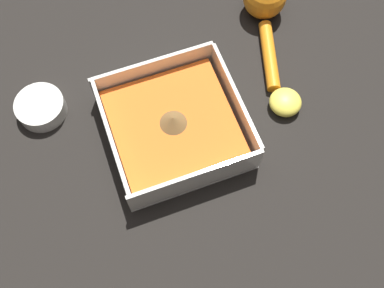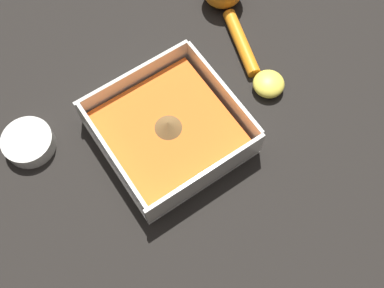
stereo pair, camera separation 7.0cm
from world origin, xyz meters
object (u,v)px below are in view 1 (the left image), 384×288
(square_dish, at_px, (176,126))
(spice_bowl, at_px, (41,108))
(lemon_squeezer, at_px, (265,4))
(lemon_half, at_px, (285,102))

(square_dish, bearing_deg, spice_bowl, -29.83)
(lemon_squeezer, height_order, lemon_half, lemon_squeezer)
(square_dish, relative_size, spice_bowl, 2.60)
(spice_bowl, xyz_separation_m, lemon_squeezer, (-0.43, -0.05, 0.02))
(square_dish, distance_m, spice_bowl, 0.23)
(lemon_half, bearing_deg, lemon_squeezer, -102.85)
(lemon_squeezer, xyz_separation_m, lemon_half, (0.04, 0.19, -0.02))
(square_dish, bearing_deg, lemon_half, 174.61)
(square_dish, xyz_separation_m, lemon_half, (-0.19, 0.02, -0.01))
(square_dish, relative_size, lemon_half, 3.91)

